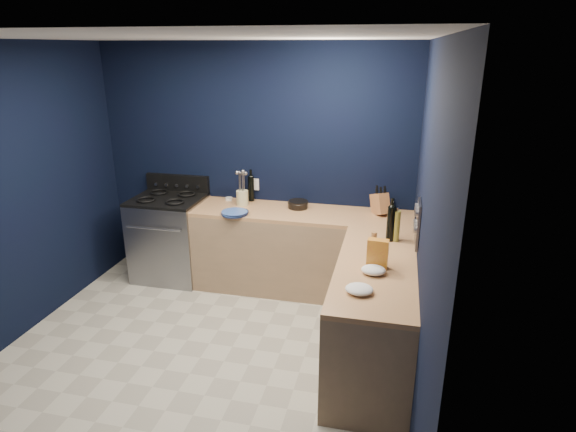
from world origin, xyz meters
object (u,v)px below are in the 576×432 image
(gas_range, at_px, (170,239))
(knife_block, at_px, (380,204))
(plate_stack, at_px, (235,213))
(crouton_bag, at_px, (378,254))
(utensil_crock, at_px, (242,198))

(gas_range, height_order, knife_block, knife_block)
(gas_range, distance_m, plate_stack, 1.00)
(plate_stack, bearing_deg, crouton_bag, -32.42)
(knife_block, bearing_deg, utensil_crock, 148.34)
(gas_range, height_order, crouton_bag, crouton_bag)
(gas_range, height_order, plate_stack, plate_stack)
(utensil_crock, xyz_separation_m, knife_block, (1.48, 0.04, 0.03))
(utensil_crock, relative_size, knife_block, 0.76)
(crouton_bag, bearing_deg, knife_block, 96.12)
(gas_range, distance_m, utensil_crock, 1.00)
(gas_range, xyz_separation_m, crouton_bag, (2.37, -1.17, 0.56))
(utensil_crock, relative_size, crouton_bag, 0.69)
(utensil_crock, bearing_deg, crouton_bag, -40.02)
(knife_block, relative_size, crouton_bag, 0.91)
(gas_range, distance_m, crouton_bag, 2.70)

